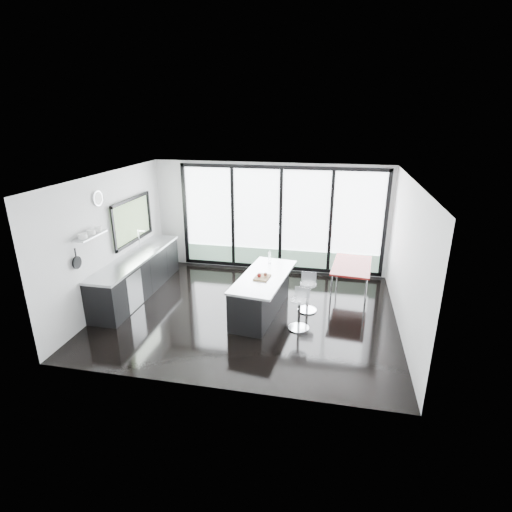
% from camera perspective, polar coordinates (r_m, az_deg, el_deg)
% --- Properties ---
extents(floor, '(6.00, 5.00, 0.00)m').
position_cam_1_polar(floor, '(8.46, -1.08, -7.99)').
color(floor, black).
rests_on(floor, ground).
extents(ceiling, '(6.00, 5.00, 0.00)m').
position_cam_1_polar(ceiling, '(7.57, -1.22, 11.12)').
color(ceiling, white).
rests_on(ceiling, wall_back).
extents(wall_back, '(6.00, 0.09, 2.80)m').
position_cam_1_polar(wall_back, '(10.21, 3.38, 4.61)').
color(wall_back, silver).
rests_on(wall_back, ground).
extents(wall_front, '(6.00, 0.00, 2.80)m').
position_cam_1_polar(wall_front, '(5.67, -6.71, -6.97)').
color(wall_front, silver).
rests_on(wall_front, ground).
extents(wall_left, '(0.26, 5.00, 2.80)m').
position_cam_1_polar(wall_left, '(9.18, -19.23, 3.66)').
color(wall_left, silver).
rests_on(wall_left, ground).
extents(wall_right, '(0.00, 5.00, 2.80)m').
position_cam_1_polar(wall_right, '(7.84, 20.77, -0.45)').
color(wall_right, silver).
rests_on(wall_right, ground).
extents(counter_cabinets, '(0.69, 3.24, 1.36)m').
position_cam_1_polar(counter_cabinets, '(9.49, -16.54, -2.56)').
color(counter_cabinets, black).
rests_on(counter_cabinets, floor).
extents(island, '(1.12, 2.16, 1.10)m').
position_cam_1_polar(island, '(8.25, 0.71, -5.38)').
color(island, black).
rests_on(island, floor).
extents(bar_stool_near, '(0.49, 0.49, 0.63)m').
position_cam_1_polar(bar_stool_near, '(7.74, 6.17, -8.25)').
color(bar_stool_near, silver).
rests_on(bar_stool_near, floor).
extents(bar_stool_far, '(0.40, 0.40, 0.64)m').
position_cam_1_polar(bar_stool_far, '(8.43, 7.38, -5.82)').
color(bar_stool_far, silver).
rests_on(bar_stool_far, floor).
extents(red_table, '(0.95, 1.50, 0.76)m').
position_cam_1_polar(red_table, '(9.25, 13.36, -3.39)').
color(red_table, maroon).
rests_on(red_table, floor).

